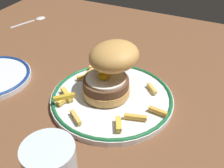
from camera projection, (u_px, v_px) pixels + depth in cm
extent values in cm
cube|color=brown|center=(128.00, 101.00, 64.59)|extent=(127.06, 99.69, 4.00)
cylinder|color=silver|center=(112.00, 99.00, 61.21)|extent=(26.69, 26.69, 1.20)
torus|color=#196033|center=(112.00, 97.00, 60.86)|extent=(26.29, 26.29, 0.80)
cylinder|color=tan|center=(106.00, 90.00, 60.71)|extent=(10.24, 10.24, 1.80)
cylinder|color=brown|center=(106.00, 83.00, 59.64)|extent=(9.85, 9.85, 1.86)
cylinder|color=white|center=(106.00, 78.00, 58.95)|extent=(8.46, 8.46, 0.50)
ellipsoid|color=yellow|center=(104.00, 76.00, 58.57)|extent=(2.60, 2.60, 1.40)
ellipsoid|color=tan|center=(114.00, 56.00, 57.21)|extent=(14.32, 14.00, 6.83)
cube|color=gold|center=(63.00, 101.00, 58.41)|extent=(1.55, 2.98, 0.92)
cube|color=gold|center=(97.00, 68.00, 68.94)|extent=(3.36, 2.17, 0.77)
cube|color=gold|center=(135.00, 117.00, 54.40)|extent=(4.49, 1.95, 0.80)
cube|color=gold|center=(119.00, 124.00, 52.65)|extent=(2.51, 3.59, 0.99)
cube|color=gold|center=(64.00, 97.00, 58.10)|extent=(3.76, 3.78, 0.83)
cube|color=gold|center=(121.00, 73.00, 67.09)|extent=(3.85, 2.39, 0.76)
cube|color=gold|center=(84.00, 77.00, 65.51)|extent=(3.11, 2.54, 0.77)
cube|color=gold|center=(88.00, 73.00, 67.02)|extent=(1.04, 4.48, 0.71)
cube|color=orange|center=(93.00, 76.00, 65.99)|extent=(2.89, 3.71, 0.89)
cube|color=gold|center=(76.00, 117.00, 54.38)|extent=(3.75, 3.00, 0.78)
cube|color=gold|center=(158.00, 111.00, 55.80)|extent=(3.90, 1.20, 0.80)
cube|color=#E1B650|center=(97.00, 68.00, 68.65)|extent=(4.19, 2.19, 0.88)
cube|color=#DEBA50|center=(152.00, 88.00, 62.05)|extent=(3.08, 3.04, 0.73)
cube|color=gold|center=(67.00, 94.00, 60.13)|extent=(4.26, 3.26, 0.97)
cube|color=silver|center=(23.00, 24.00, 94.88)|extent=(3.82, 8.73, 0.32)
ellipsoid|color=silver|center=(40.00, 17.00, 98.74)|extent=(3.67, 4.27, 0.90)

